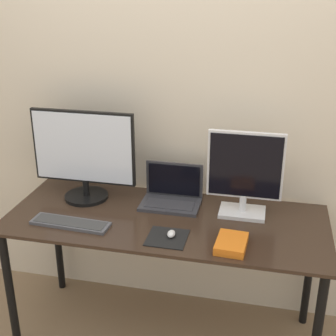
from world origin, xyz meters
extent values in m
cube|color=beige|center=(0.00, 0.75, 1.25)|extent=(7.00, 0.05, 2.50)
cube|color=#332319|center=(0.00, 0.34, 0.75)|extent=(1.66, 0.68, 0.02)
cylinder|color=black|center=(-0.78, 0.05, 0.37)|extent=(0.04, 0.04, 0.74)
cylinder|color=black|center=(-0.78, 0.63, 0.37)|extent=(0.04, 0.04, 0.74)
cylinder|color=black|center=(0.78, 0.63, 0.37)|extent=(0.04, 0.04, 0.74)
cylinder|color=black|center=(-0.49, 0.48, 0.77)|extent=(0.24, 0.24, 0.02)
cylinder|color=black|center=(-0.49, 0.48, 0.83)|extent=(0.04, 0.04, 0.09)
cube|color=black|center=(-0.49, 0.48, 1.06)|extent=(0.58, 0.02, 0.41)
cube|color=silver|center=(-0.49, 0.47, 1.06)|extent=(0.55, 0.01, 0.38)
cube|color=silver|center=(0.38, 0.48, 0.77)|extent=(0.24, 0.17, 0.02)
cylinder|color=silver|center=(0.38, 0.48, 0.83)|extent=(0.04, 0.04, 0.09)
cube|color=silver|center=(0.38, 0.48, 1.04)|extent=(0.39, 0.02, 0.36)
cube|color=black|center=(0.38, 0.47, 1.04)|extent=(0.36, 0.01, 0.33)
cube|color=#333338|center=(-0.01, 0.48, 0.77)|extent=(0.32, 0.20, 0.02)
cube|color=#2D2D33|center=(-0.01, 0.46, 0.78)|extent=(0.26, 0.11, 0.00)
cube|color=#333338|center=(-0.01, 0.58, 0.88)|extent=(0.32, 0.01, 0.20)
cube|color=black|center=(-0.01, 0.57, 0.88)|extent=(0.29, 0.00, 0.17)
cube|color=#4C4C51|center=(-0.45, 0.17, 0.77)|extent=(0.41, 0.13, 0.02)
cube|color=#383838|center=(-0.45, 0.17, 0.78)|extent=(0.38, 0.11, 0.00)
cube|color=black|center=(0.05, 0.15, 0.76)|extent=(0.19, 0.19, 0.00)
ellipsoid|color=silver|center=(0.07, 0.16, 0.78)|extent=(0.04, 0.06, 0.03)
cube|color=orange|center=(0.36, 0.13, 0.78)|extent=(0.15, 0.20, 0.04)
cube|color=white|center=(0.36, 0.13, 0.78)|extent=(0.14, 0.19, 0.03)
camera|label=1|loc=(0.49, -1.75, 1.92)|focal=50.00mm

